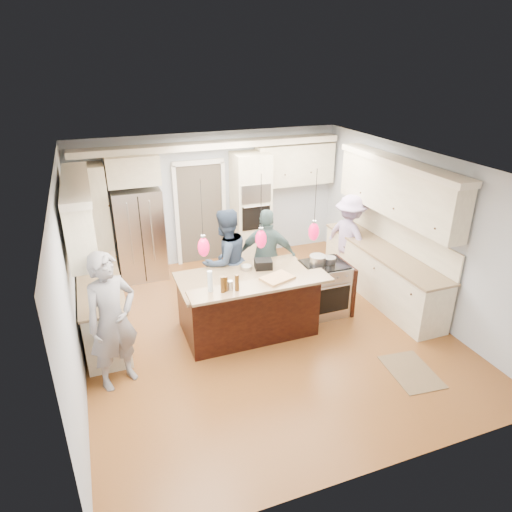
{
  "coord_description": "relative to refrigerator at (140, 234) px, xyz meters",
  "views": [
    {
      "loc": [
        -2.32,
        -5.86,
        4.11
      ],
      "look_at": [
        0.0,
        0.35,
        1.15
      ],
      "focal_mm": 32.0,
      "sensor_mm": 36.0,
      "label": 1
    }
  ],
  "objects": [
    {
      "name": "left_cabinets",
      "position": [
        -0.89,
        -1.84,
        0.16
      ],
      "size": [
        0.64,
        2.3,
        2.51
      ],
      "color": "#EFE5C2",
      "rests_on": "ground"
    },
    {
      "name": "pot_large",
      "position": [
        2.56,
        -2.48,
        0.1
      ],
      "size": [
        0.27,
        0.27,
        0.16
      ],
      "primitive_type": "cylinder",
      "color": "#B7B7BC",
      "rests_on": "island_range"
    },
    {
      "name": "water_bottle",
      "position": [
        0.57,
        -3.12,
        0.37
      ],
      "size": [
        0.09,
        0.09,
        0.31
      ],
      "primitive_type": "cylinder",
      "rotation": [
        0.0,
        0.0,
        0.42
      ],
      "color": "silver",
      "rests_on": "kitchen_island"
    },
    {
      "name": "beer_bottle_a",
      "position": [
        0.72,
        -3.21,
        0.34
      ],
      "size": [
        0.08,
        0.08,
        0.24
      ],
      "primitive_type": "cylinder",
      "rotation": [
        0.0,
        0.0,
        -0.38
      ],
      "color": "#4A2C0D",
      "rests_on": "kitchen_island"
    },
    {
      "name": "beer_bottle_b",
      "position": [
        0.92,
        -3.23,
        0.34
      ],
      "size": [
        0.08,
        0.08,
        0.24
      ],
      "primitive_type": "cylinder",
      "rotation": [
        0.0,
        0.0,
        0.42
      ],
      "color": "#4A2C0D",
      "rests_on": "kitchen_island"
    },
    {
      "name": "oven_column",
      "position": [
        2.3,
        0.03,
        0.25
      ],
      "size": [
        0.72,
        0.69,
        2.3
      ],
      "color": "#EFE5C2",
      "rests_on": "ground"
    },
    {
      "name": "beer_bottle_c",
      "position": [
        0.78,
        -3.18,
        0.33
      ],
      "size": [
        0.07,
        0.07,
        0.22
      ],
      "primitive_type": "cylinder",
      "rotation": [
        0.0,
        0.0,
        -0.38
      ],
      "color": "#4A2C0D",
      "rests_on": "kitchen_island"
    },
    {
      "name": "cutting_board",
      "position": [
        1.57,
        -3.11,
        0.24
      ],
      "size": [
        0.52,
        0.44,
        0.03
      ],
      "primitive_type": "cube",
      "rotation": [
        0.0,
        0.0,
        0.33
      ],
      "color": "tan",
      "rests_on": "kitchen_island"
    },
    {
      "name": "pot_small",
      "position": [
        2.77,
        -2.5,
        0.07
      ],
      "size": [
        0.21,
        0.21,
        0.1
      ],
      "primitive_type": "cylinder",
      "color": "#B7B7BC",
      "rests_on": "island_range"
    },
    {
      "name": "floor_rug",
      "position": [
        3.1,
        -4.4,
        -0.89
      ],
      "size": [
        0.68,
        0.93,
        0.01
      ],
      "primitive_type": "cube",
      "rotation": [
        0.0,
        0.0,
        -0.1
      ],
      "color": "brown",
      "rests_on": "ground"
    },
    {
      "name": "right_counter_run",
      "position": [
        3.99,
        -2.34,
        0.16
      ],
      "size": [
        0.64,
        3.1,
        2.51
      ],
      "color": "#EFE5C2",
      "rests_on": "ground"
    },
    {
      "name": "drink_can",
      "position": [
        0.84,
        -3.17,
        0.29
      ],
      "size": [
        0.09,
        0.09,
        0.14
      ],
      "primitive_type": "cylinder",
      "rotation": [
        0.0,
        0.0,
        -0.35
      ],
      "color": "#B7B7BC",
      "rests_on": "kitchen_island"
    },
    {
      "name": "person_bar_end",
      "position": [
        -0.75,
        -3.16,
        0.06
      ],
      "size": [
        0.83,
        0.72,
        1.92
      ],
      "primitive_type": "imported",
      "rotation": [
        0.0,
        0.0,
        0.45
      ],
      "color": "slate",
      "rests_on": "ground"
    },
    {
      "name": "island_range",
      "position": [
        2.71,
        -2.49,
        -0.44
      ],
      "size": [
        0.82,
        0.71,
        0.92
      ],
      "color": "#B7B7BC",
      "rests_on": "ground"
    },
    {
      "name": "refrigerator",
      "position": [
        0.0,
        0.0,
        0.0
      ],
      "size": [
        0.9,
        0.7,
        1.8
      ],
      "primitive_type": "cube",
      "color": "#B7B7BC",
      "rests_on": "ground"
    },
    {
      "name": "person_far_right",
      "position": [
        1.95,
        -1.79,
        -0.04
      ],
      "size": [
        1.09,
        0.83,
        1.72
      ],
      "primitive_type": "imported",
      "rotation": [
        0.0,
        0.0,
        2.67
      ],
      "color": "#476364",
      "rests_on": "ground"
    },
    {
      "name": "person_range_side",
      "position": [
        3.8,
        -1.45,
        -0.06
      ],
      "size": [
        0.91,
        1.22,
        1.68
      ],
      "primitive_type": "imported",
      "rotation": [
        0.0,
        0.0,
        1.86
      ],
      "color": "#AC96CA",
      "rests_on": "ground"
    },
    {
      "name": "kitchen_island",
      "position": [
        1.3,
        -2.57,
        -0.42
      ],
      "size": [
        2.1,
        1.46,
        1.12
      ],
      "color": "black",
      "rests_on": "ground"
    },
    {
      "name": "room_shell",
      "position": [
        1.55,
        -2.64,
        0.92
      ],
      "size": [
        5.54,
        6.04,
        2.72
      ],
      "color": "#B2BCC6",
      "rests_on": "ground"
    },
    {
      "name": "back_upper_cabinets",
      "position": [
        0.8,
        0.12,
        0.77
      ],
      "size": [
        5.3,
        0.61,
        2.54
      ],
      "color": "#EFE5C2",
      "rests_on": "ground"
    },
    {
      "name": "person_far_left",
      "position": [
        1.19,
        -1.79,
        0.01
      ],
      "size": [
        1.07,
        0.96,
        1.81
      ],
      "primitive_type": "imported",
      "rotation": [
        0.0,
        0.0,
        3.51
      ],
      "color": "#2D3D57",
      "rests_on": "ground"
    },
    {
      "name": "pendant_lights",
      "position": [
        1.3,
        -3.15,
        0.9
      ],
      "size": [
        1.75,
        0.15,
        1.03
      ],
      "color": "black",
      "rests_on": "ground"
    },
    {
      "name": "ground_plane",
      "position": [
        1.55,
        -2.64,
        -0.9
      ],
      "size": [
        6.0,
        6.0,
        0.0
      ],
      "primitive_type": "plane",
      "color": "brown",
      "rests_on": "ground"
    }
  ]
}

